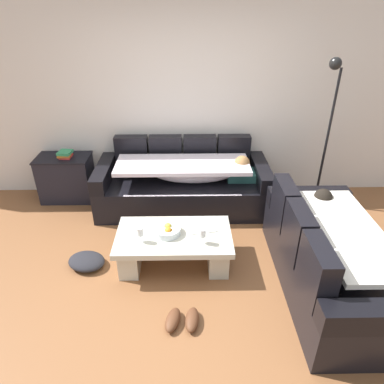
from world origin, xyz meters
TOP-DOWN VIEW (x-y plane):
  - ground_plane at (0.00, 0.00)m, footprint 14.00×14.00m
  - back_wall at (0.00, 2.15)m, footprint 9.00×0.10m
  - couch_along_wall at (-0.04, 1.62)m, footprint 2.25×0.92m
  - couch_near_window at (1.36, 0.07)m, footprint 0.92×1.90m
  - coffee_table at (-0.16, 0.42)m, footprint 1.20×0.68m
  - fruit_bowl at (-0.22, 0.43)m, footprint 0.28×0.28m
  - wine_glass_near_left at (-0.48, 0.30)m, footprint 0.07×0.07m
  - wine_glass_near_right at (0.13, 0.27)m, footprint 0.07×0.07m
  - open_magazine at (0.15, 0.53)m, footprint 0.31×0.26m
  - side_cabinet at (-1.70, 1.85)m, footprint 0.72×0.44m
  - book_stack_on_cabinet at (-1.65, 1.85)m, footprint 0.19×0.21m
  - floor_lamp at (1.73, 1.61)m, footprint 0.33×0.31m
  - pair_of_shoes at (-0.06, -0.39)m, footprint 0.34×0.29m
  - crumpled_garment at (-1.10, 0.39)m, footprint 0.48×0.44m

SIDE VIEW (x-z plane):
  - ground_plane at x=0.00m, z-range 0.00..0.00m
  - pair_of_shoes at x=-0.06m, z-range 0.00..0.09m
  - crumpled_garment at x=-1.10m, z-range 0.00..0.12m
  - coffee_table at x=-0.16m, z-range 0.05..0.43m
  - side_cabinet at x=-1.70m, z-range 0.00..0.64m
  - couch_along_wall at x=-0.04m, z-range -0.11..0.77m
  - couch_near_window at x=1.36m, z-range -0.10..0.78m
  - open_magazine at x=0.15m, z-range 0.38..0.39m
  - fruit_bowl at x=-0.22m, z-range 0.37..0.47m
  - wine_glass_near_left at x=-0.48m, z-range 0.41..0.58m
  - wine_glass_near_right at x=0.13m, z-range 0.41..0.58m
  - book_stack_on_cabinet at x=-1.65m, z-range 0.64..0.73m
  - floor_lamp at x=1.73m, z-range 0.14..2.09m
  - back_wall at x=0.00m, z-range 0.00..2.70m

